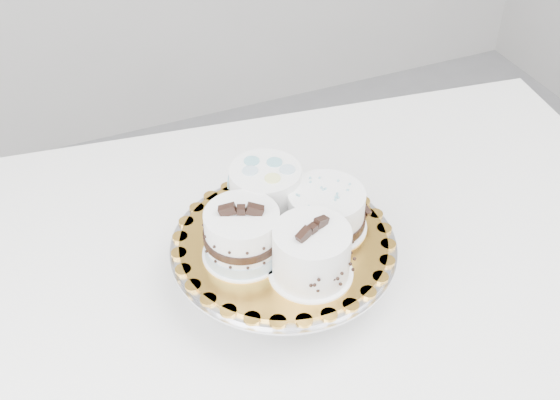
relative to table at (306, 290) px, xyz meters
name	(u,v)px	position (x,y,z in m)	size (l,w,h in m)	color
table	(306,290)	(0.00, 0.00, 0.00)	(1.35, 0.99, 0.75)	white
cake_stand	(283,256)	(-0.06, -0.03, 0.13)	(0.33, 0.33, 0.09)	gray
cake_board	(284,241)	(-0.06, -0.03, 0.17)	(0.31, 0.31, 0.00)	gold
cake_swirl	(311,254)	(-0.05, -0.11, 0.20)	(0.14, 0.14, 0.09)	white
cake_banded	(242,236)	(-0.12, -0.04, 0.20)	(0.14, 0.14, 0.10)	white
cake_dots	(265,190)	(-0.05, 0.04, 0.21)	(0.13, 0.13, 0.08)	white
cake_ribbon	(327,211)	(0.01, -0.03, 0.20)	(0.14, 0.13, 0.07)	white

